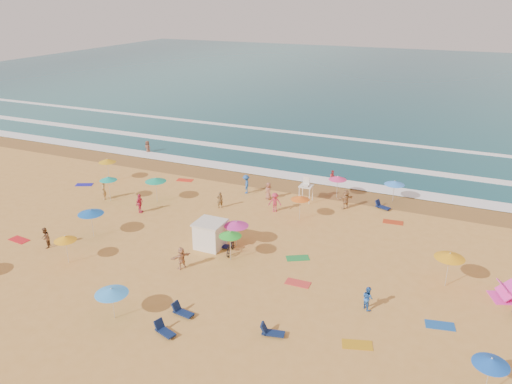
% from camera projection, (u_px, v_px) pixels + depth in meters
% --- Properties ---
extents(ground, '(220.00, 220.00, 0.00)m').
position_uv_depth(ground, '(237.00, 236.00, 40.60)').
color(ground, gold).
rests_on(ground, ground).
extents(ocean, '(220.00, 140.00, 0.18)m').
position_uv_depth(ocean, '(400.00, 81.00, 111.93)').
color(ocean, '#0C4756').
rests_on(ocean, ground).
extents(wet_sand, '(220.00, 220.00, 0.00)m').
position_uv_depth(wet_sand, '(290.00, 185.00, 51.21)').
color(wet_sand, olive).
rests_on(wet_sand, ground).
extents(surf_foam, '(200.00, 18.70, 0.05)m').
position_uv_depth(surf_foam, '(316.00, 160.00, 58.67)').
color(surf_foam, white).
rests_on(surf_foam, ground).
extents(cabana, '(2.00, 2.00, 2.00)m').
position_uv_depth(cabana, '(210.00, 235.00, 38.54)').
color(cabana, white).
rests_on(cabana, ground).
extents(cabana_roof, '(2.20, 2.20, 0.12)m').
position_uv_depth(cabana_roof, '(210.00, 223.00, 38.14)').
color(cabana_roof, silver).
rests_on(cabana_roof, cabana).
extents(bicycle, '(1.01, 2.00, 1.00)m').
position_uv_depth(bicycle, '(231.00, 247.00, 37.76)').
color(bicycle, black).
rests_on(bicycle, ground).
extents(lifeguard_stand, '(1.20, 1.20, 2.10)m').
position_uv_depth(lifeguard_stand, '(306.00, 191.00, 46.98)').
color(lifeguard_stand, white).
rests_on(lifeguard_stand, ground).
extents(beach_umbrellas, '(52.06, 28.70, 0.79)m').
position_uv_depth(beach_umbrellas, '(231.00, 219.00, 38.55)').
color(beach_umbrellas, orange).
rests_on(beach_umbrellas, ground).
extents(loungers, '(39.07, 24.28, 0.34)m').
position_uv_depth(loungers, '(284.00, 281.00, 33.98)').
color(loungers, '#0D1A45').
rests_on(loungers, ground).
extents(towels, '(42.88, 24.36, 0.03)m').
position_uv_depth(towels, '(247.00, 244.00, 39.25)').
color(towels, red).
rests_on(towels, ground).
extents(beachgoers, '(54.28, 24.60, 2.13)m').
position_uv_depth(beachgoers, '(254.00, 204.00, 44.64)').
color(beachgoers, brown).
rests_on(beachgoers, ground).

